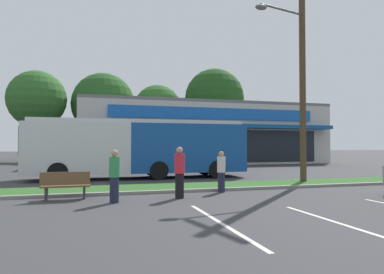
{
  "coord_description": "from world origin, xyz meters",
  "views": [
    {
      "loc": [
        -6.39,
        -0.26,
        1.83
      ],
      "look_at": [
        -1.07,
        18.1,
        2.32
      ],
      "focal_mm": 32.06,
      "sensor_mm": 36.0,
      "label": 1
    }
  ],
  "objects_px": {
    "utility_pole": "(300,58)",
    "pedestrian_mid": "(114,176)",
    "pedestrian_near_bench": "(221,172)",
    "car_3": "(187,160)",
    "pedestrian_by_pole": "(180,172)",
    "bus_stop_bench": "(65,185)",
    "city_bus": "(140,147)"
  },
  "relations": [
    {
      "from": "bus_stop_bench",
      "to": "car_3",
      "type": "distance_m",
      "value": 14.66
    },
    {
      "from": "utility_pole",
      "to": "pedestrian_near_bench",
      "type": "relative_size",
      "value": 7.08
    },
    {
      "from": "pedestrian_near_bench",
      "to": "pedestrian_by_pole",
      "type": "distance_m",
      "value": 2.22
    },
    {
      "from": "utility_pole",
      "to": "pedestrian_mid",
      "type": "xyz_separation_m",
      "value": [
        -8.97,
        -3.1,
        -5.21
      ]
    },
    {
      "from": "pedestrian_near_bench",
      "to": "pedestrian_by_pole",
      "type": "bearing_deg",
      "value": -148.22
    },
    {
      "from": "pedestrian_near_bench",
      "to": "pedestrian_mid",
      "type": "height_order",
      "value": "pedestrian_mid"
    },
    {
      "from": "utility_pole",
      "to": "bus_stop_bench",
      "type": "bearing_deg",
      "value": -169.3
    },
    {
      "from": "car_3",
      "to": "pedestrian_mid",
      "type": "distance_m",
      "value": 14.9
    },
    {
      "from": "pedestrian_by_pole",
      "to": "car_3",
      "type": "bearing_deg",
      "value": -59.83
    },
    {
      "from": "city_bus",
      "to": "pedestrian_near_bench",
      "type": "relative_size",
      "value": 7.47
    },
    {
      "from": "car_3",
      "to": "pedestrian_near_bench",
      "type": "height_order",
      "value": "pedestrian_near_bench"
    },
    {
      "from": "bus_stop_bench",
      "to": "pedestrian_mid",
      "type": "bearing_deg",
      "value": 144.48
    },
    {
      "from": "utility_pole",
      "to": "city_bus",
      "type": "bearing_deg",
      "value": 144.93
    },
    {
      "from": "utility_pole",
      "to": "bus_stop_bench",
      "type": "height_order",
      "value": "utility_pole"
    },
    {
      "from": "pedestrian_by_pole",
      "to": "utility_pole",
      "type": "bearing_deg",
      "value": -111.07
    },
    {
      "from": "bus_stop_bench",
      "to": "pedestrian_by_pole",
      "type": "xyz_separation_m",
      "value": [
        3.8,
        -0.77,
        0.4
      ]
    },
    {
      "from": "pedestrian_near_bench",
      "to": "city_bus",
      "type": "bearing_deg",
      "value": 112.92
    },
    {
      "from": "car_3",
      "to": "pedestrian_by_pole",
      "type": "relative_size",
      "value": 2.64
    },
    {
      "from": "city_bus",
      "to": "pedestrian_by_pole",
      "type": "height_order",
      "value": "city_bus"
    },
    {
      "from": "pedestrian_mid",
      "to": "bus_stop_bench",
      "type": "bearing_deg",
      "value": 8.75
    },
    {
      "from": "utility_pole",
      "to": "pedestrian_by_pole",
      "type": "xyz_separation_m",
      "value": [
        -6.73,
        -2.76,
        -5.17
      ]
    },
    {
      "from": "car_3",
      "to": "pedestrian_by_pole",
      "type": "bearing_deg",
      "value": 73.52
    },
    {
      "from": "bus_stop_bench",
      "to": "pedestrian_near_bench",
      "type": "bearing_deg",
      "value": -177.25
    },
    {
      "from": "utility_pole",
      "to": "pedestrian_near_bench",
      "type": "height_order",
      "value": "utility_pole"
    },
    {
      "from": "city_bus",
      "to": "pedestrian_by_pole",
      "type": "distance_m",
      "value": 7.81
    },
    {
      "from": "city_bus",
      "to": "utility_pole",
      "type": "bearing_deg",
      "value": 146.05
    },
    {
      "from": "utility_pole",
      "to": "pedestrian_near_bench",
      "type": "xyz_separation_m",
      "value": [
        -4.77,
        -1.71,
        -5.26
      ]
    },
    {
      "from": "car_3",
      "to": "pedestrian_by_pole",
      "type": "xyz_separation_m",
      "value": [
        -3.91,
        -13.23,
        0.11
      ]
    },
    {
      "from": "utility_pole",
      "to": "pedestrian_mid",
      "type": "height_order",
      "value": "utility_pole"
    },
    {
      "from": "pedestrian_mid",
      "to": "car_3",
      "type": "bearing_deg",
      "value": -70.14
    },
    {
      "from": "pedestrian_mid",
      "to": "city_bus",
      "type": "bearing_deg",
      "value": -58.7
    },
    {
      "from": "utility_pole",
      "to": "city_bus",
      "type": "height_order",
      "value": "utility_pole"
    }
  ]
}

